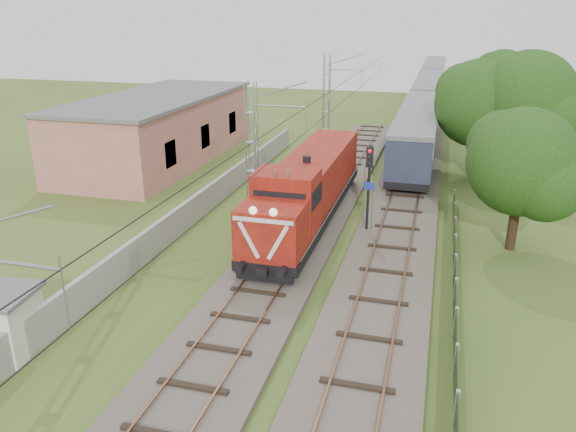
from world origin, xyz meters
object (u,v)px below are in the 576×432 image
(relay_hut, at_px, (3,322))
(signal_post, at_px, (369,174))
(coach_rake, at_px, (428,92))
(locomotive, at_px, (308,188))

(relay_hut, bearing_deg, signal_post, 53.48)
(coach_rake, xyz_separation_m, signal_post, (-1.60, -40.29, 0.89))
(coach_rake, relative_size, relay_hut, 26.36)
(locomotive, distance_m, relay_hut, 16.90)
(locomotive, bearing_deg, coach_rake, 82.82)
(locomotive, distance_m, signal_post, 3.65)
(coach_rake, distance_m, relay_hut, 56.26)
(locomotive, relative_size, relay_hut, 6.59)
(coach_rake, height_order, relay_hut, coach_rake)
(signal_post, bearing_deg, locomotive, 170.31)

